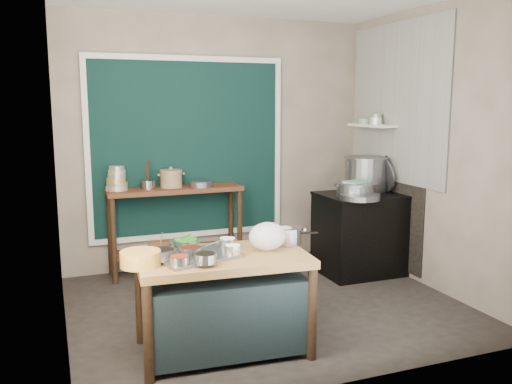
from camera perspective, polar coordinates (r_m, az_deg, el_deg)
name	(u,v)px	position (r m, az deg, el deg)	size (l,w,h in m)	color
floor	(266,306)	(5.14, 1.06, -11.91)	(3.50, 3.00, 0.02)	#2E2723
back_wall	(217,143)	(6.23, -4.13, 5.18)	(3.50, 0.02, 2.80)	gray
left_wall	(55,162)	(4.46, -20.39, 2.94)	(0.02, 3.00, 2.80)	gray
right_wall	(429,149)	(5.70, 17.79, 4.37)	(0.02, 3.00, 2.80)	gray
curtain_panel	(188,148)	(6.10, -7.17, 4.57)	(2.10, 0.02, 1.90)	black
curtain_frame	(188,149)	(6.09, -7.15, 4.56)	(2.22, 0.03, 2.02)	beige
tile_panel	(396,103)	(6.11, 14.57, 9.05)	(0.02, 1.70, 1.70)	#B2B2AA
soot_patch	(387,206)	(6.30, 13.65, -1.44)	(0.01, 1.30, 1.30)	black
wall_shelf	(372,125)	(6.30, 12.10, 6.87)	(0.22, 0.70, 0.03)	beige
prep_table	(223,303)	(4.13, -3.49, -11.62)	(1.25, 0.72, 0.75)	olive
back_counter	(176,230)	(6.01, -8.42, -3.99)	(1.45, 0.40, 0.95)	#4F2816
stove_block	(361,235)	(6.06, 11.03, -4.42)	(0.90, 0.68, 0.85)	black
stove_top	(363,195)	(5.98, 11.17, -0.32)	(0.92, 0.69, 0.03)	black
condiment_tray	(197,256)	(3.95, -6.28, -6.73)	(0.57, 0.40, 0.03)	gray
condiment_bowls	(188,250)	(3.93, -7.19, -6.10)	(0.69, 0.55, 0.08)	gray
yellow_basin	(140,259)	(3.81, -12.07, -6.87)	(0.28, 0.28, 0.11)	#B57F33
saucepan	(287,236)	(4.30, 3.24, -4.60)	(0.25, 0.25, 0.14)	gray
plastic_bag_a	(267,236)	(4.11, 1.21, -4.68)	(0.29, 0.24, 0.21)	white
plastic_bag_b	(284,235)	(4.27, 3.01, -4.58)	(0.20, 0.17, 0.15)	white
bowl_stack	(117,180)	(5.83, -14.45, 1.27)	(0.23, 0.23, 0.26)	tan
utensil_cup	(148,185)	(5.85, -11.31, 0.77)	(0.15, 0.15, 0.09)	gray
ceramic_crock	(171,179)	(5.92, -8.93, 1.31)	(0.25, 0.25, 0.17)	#90724F
wide_bowl	(201,184)	(5.92, -5.85, 0.85)	(0.25, 0.25, 0.06)	gray
stock_pot	(366,174)	(6.14, 11.48, 1.87)	(0.49, 0.49, 0.38)	gray
pot_lid	(384,174)	(6.15, 13.34, 1.85)	(0.40, 0.40, 0.02)	gray
steamer	(356,190)	(5.79, 10.51, 0.26)	(0.45, 0.45, 0.14)	gray
green_cloth	(356,182)	(5.78, 10.53, 1.06)	(0.24, 0.18, 0.02)	#59A173
shallow_pan	(360,197)	(5.62, 10.88, -0.50)	(0.41, 0.41, 0.05)	gray
shelf_bowl_stack	(376,120)	(6.23, 12.53, 7.45)	(0.14, 0.14, 0.11)	silver
shelf_bowl_green	(365,121)	(6.43, 11.39, 7.31)	(0.15, 0.15, 0.05)	gray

